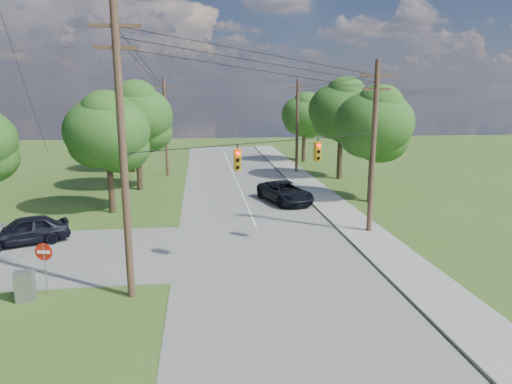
{
  "coord_description": "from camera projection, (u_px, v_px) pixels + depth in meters",
  "views": [
    {
      "loc": [
        -1.49,
        -18.42,
        8.61
      ],
      "look_at": [
        1.38,
        5.0,
        3.45
      ],
      "focal_mm": 32.0,
      "sensor_mm": 36.0,
      "label": 1
    }
  ],
  "objects": [
    {
      "name": "tree_e_far",
      "position": [
        304.0,
        115.0,
        56.83
      ],
      "size": [
        5.8,
        5.8,
        8.32
      ],
      "color": "#463523",
      "rests_on": "ground"
    },
    {
      "name": "tree_e_near",
      "position": [
        374.0,
        123.0,
        35.48
      ],
      "size": [
        6.2,
        6.2,
        8.81
      ],
      "color": "#463523",
      "rests_on": "ground"
    },
    {
      "name": "ground",
      "position": [
        238.0,
        294.0,
        19.88
      ],
      "size": [
        140.0,
        140.0,
        0.0
      ],
      "primitive_type": "plane",
      "color": "#3A581D",
      "rests_on": "ground"
    },
    {
      "name": "tree_w_near",
      "position": [
        107.0,
        131.0,
        32.21
      ],
      "size": [
        6.0,
        6.0,
        8.4
      ],
      "color": "#463523",
      "rests_on": "ground"
    },
    {
      "name": "car_main_north",
      "position": [
        285.0,
        192.0,
        36.3
      ],
      "size": [
        4.3,
        6.41,
        1.63
      ],
      "primitive_type": "imported",
      "rotation": [
        0.0,
        0.0,
        0.3
      ],
      "color": "black",
      "rests_on": "main_road"
    },
    {
      "name": "traffic_signals",
      "position": [
        280.0,
        155.0,
        23.3
      ],
      "size": [
        4.91,
        3.27,
        1.05
      ],
      "color": "#C5910B",
      "rests_on": "ground"
    },
    {
      "name": "control_cabinet",
      "position": [
        25.0,
        286.0,
        19.13
      ],
      "size": [
        0.78,
        0.59,
        1.32
      ],
      "primitive_type": "cube",
      "rotation": [
        0.0,
        0.0,
        0.1
      ],
      "color": "gray",
      "rests_on": "ground"
    },
    {
      "name": "pole_north_e",
      "position": [
        297.0,
        126.0,
        48.93
      ],
      "size": [
        2.0,
        0.32,
        10.0
      ],
      "color": "brown",
      "rests_on": "ground"
    },
    {
      "name": "pole_ne",
      "position": [
        373.0,
        146.0,
        27.52
      ],
      "size": [
        2.0,
        0.32,
        10.5
      ],
      "color": "brown",
      "rests_on": "ground"
    },
    {
      "name": "main_road",
      "position": [
        267.0,
        253.0,
        24.96
      ],
      "size": [
        10.0,
        100.0,
        0.03
      ],
      "primitive_type": "cube",
      "color": "gray",
      "rests_on": "ground"
    },
    {
      "name": "car_cross_dark",
      "position": [
        25.0,
        230.0,
        26.25
      ],
      "size": [
        5.15,
        3.64,
        1.63
      ],
      "primitive_type": "imported",
      "rotation": [
        0.0,
        0.0,
        -1.17
      ],
      "color": "black",
      "rests_on": "cross_road"
    },
    {
      "name": "tree_w_mid",
      "position": [
        136.0,
        116.0,
        39.94
      ],
      "size": [
        6.4,
        6.4,
        9.22
      ],
      "color": "#463523",
      "rests_on": "ground"
    },
    {
      "name": "tree_w_far",
      "position": [
        130.0,
        115.0,
        49.47
      ],
      "size": [
        6.0,
        6.0,
        8.73
      ],
      "color": "#463523",
      "rests_on": "ground"
    },
    {
      "name": "power_lines",
      "position": [
        245.0,
        84.0,
        29.29
      ],
      "size": [
        13.93,
        29.62,
        4.93
      ],
      "color": "black",
      "rests_on": "ground"
    },
    {
      "name": "sidewalk_east",
      "position": [
        384.0,
        247.0,
        25.75
      ],
      "size": [
        2.6,
        100.0,
        0.12
      ],
      "primitive_type": "cube",
      "color": "#9E9B94",
      "rests_on": "ground"
    },
    {
      "name": "tree_e_mid",
      "position": [
        342.0,
        110.0,
        45.1
      ],
      "size": [
        6.6,
        6.6,
        9.64
      ],
      "color": "#463523",
      "rests_on": "ground"
    },
    {
      "name": "pole_sw",
      "position": [
        123.0,
        153.0,
        18.39
      ],
      "size": [
        2.0,
        0.32,
        12.0
      ],
      "color": "brown",
      "rests_on": "ground"
    },
    {
      "name": "pole_north_w",
      "position": [
        166.0,
        127.0,
        47.28
      ],
      "size": [
        2.0,
        0.32,
        10.0
      ],
      "color": "brown",
      "rests_on": "ground"
    },
    {
      "name": "do_not_enter_sign",
      "position": [
        44.0,
        257.0,
        19.47
      ],
      "size": [
        0.77,
        0.21,
        2.36
      ],
      "rotation": [
        0.0,
        0.0,
        -0.22
      ],
      "color": "gray",
      "rests_on": "ground"
    }
  ]
}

